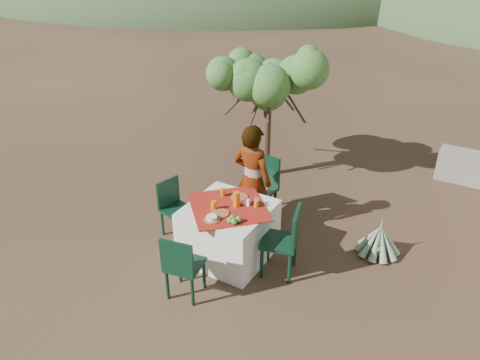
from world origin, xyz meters
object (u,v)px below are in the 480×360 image
(table, at_px, (229,231))
(agave, at_px, (379,240))
(chair_far, at_px, (262,185))
(chair_right, at_px, (286,239))
(chair_left, at_px, (173,205))
(chair_near, at_px, (182,265))
(shrub_tree, at_px, (273,87))
(person, at_px, (252,180))
(juice_pitcher, at_px, (237,199))

(table, relative_size, agave, 2.07)
(chair_far, relative_size, chair_right, 1.03)
(table, bearing_deg, chair_left, 176.43)
(agave, bearing_deg, chair_far, 179.12)
(table, relative_size, chair_near, 1.50)
(chair_left, height_order, shrub_tree, shrub_tree)
(chair_near, distance_m, chair_right, 1.31)
(chair_left, xyz_separation_m, agave, (2.66, 0.99, -0.25))
(person, relative_size, agave, 2.58)
(table, xyz_separation_m, person, (-0.04, 0.69, 0.43))
(agave, bearing_deg, chair_near, -130.76)
(chair_left, xyz_separation_m, person, (0.91, 0.63, 0.35))
(chair_near, distance_m, juice_pitcher, 1.11)
(table, xyz_separation_m, chair_far, (-0.09, 1.08, 0.16))
(person, xyz_separation_m, juice_pitcher, (0.12, -0.62, 0.05))
(chair_far, bearing_deg, shrub_tree, 117.42)
(chair_left, distance_m, person, 1.16)
(chair_near, bearing_deg, chair_far, -98.56)
(chair_near, distance_m, agave, 2.68)
(chair_far, height_order, chair_near, chair_far)
(chair_near, bearing_deg, table, -102.08)
(table, distance_m, juice_pitcher, 0.49)
(chair_near, distance_m, shrub_tree, 3.58)
(agave, height_order, juice_pitcher, juice_pitcher)
(person, bearing_deg, agave, -163.42)
(table, distance_m, person, 0.81)
(chair_far, relative_size, chair_near, 1.12)
(shrub_tree, bearing_deg, juice_pitcher, -73.64)
(chair_right, relative_size, juice_pitcher, 4.79)
(table, bearing_deg, agave, 31.58)
(chair_far, bearing_deg, chair_right, -43.07)
(person, relative_size, juice_pitcher, 8.26)
(chair_far, relative_size, juice_pitcher, 4.95)
(table, height_order, person, person)
(chair_left, distance_m, agave, 2.85)
(chair_far, xyz_separation_m, agave, (1.80, -0.03, -0.33))
(shrub_tree, bearing_deg, agave, -29.90)
(chair_near, height_order, shrub_tree, shrub_tree)
(table, relative_size, person, 0.80)
(chair_right, bearing_deg, shrub_tree, -163.84)
(chair_left, distance_m, shrub_tree, 2.61)
(chair_left, distance_m, juice_pitcher, 1.11)
(chair_far, height_order, chair_left, chair_far)
(chair_near, height_order, chair_left, chair_near)
(chair_right, distance_m, person, 1.09)
(person, bearing_deg, chair_left, 39.36)
(chair_far, relative_size, agave, 1.55)
(juice_pitcher, bearing_deg, shrub_tree, 106.36)
(table, xyz_separation_m, chair_left, (-0.95, 0.06, 0.08))
(chair_right, height_order, agave, chair_right)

